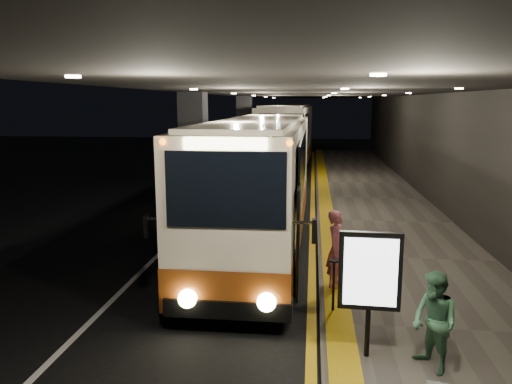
# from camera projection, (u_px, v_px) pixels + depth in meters

# --- Properties ---
(ground) EXTENTS (90.00, 90.00, 0.00)m
(ground) POSITION_uv_depth(u_px,v_px,m) (217.00, 268.00, 12.42)
(ground) COLOR black
(lane_line_white) EXTENTS (0.12, 50.00, 0.01)m
(lane_line_white) POSITION_uv_depth(u_px,v_px,m) (194.00, 220.00, 17.51)
(lane_line_white) COLOR silver
(lane_line_white) RESTS_ON ground
(kerb_stripe_yellow) EXTENTS (0.18, 50.00, 0.01)m
(kerb_stripe_yellow) POSITION_uv_depth(u_px,v_px,m) (312.00, 223.00, 17.04)
(kerb_stripe_yellow) COLOR gold
(kerb_stripe_yellow) RESTS_ON ground
(sidewalk) EXTENTS (4.50, 50.00, 0.15)m
(sidewalk) POSITION_uv_depth(u_px,v_px,m) (384.00, 223.00, 16.76)
(sidewalk) COLOR #514C44
(sidewalk) RESTS_ON ground
(tactile_strip) EXTENTS (0.50, 50.00, 0.01)m
(tactile_strip) POSITION_uv_depth(u_px,v_px,m) (327.00, 219.00, 16.96)
(tactile_strip) COLOR gold
(tactile_strip) RESTS_ON sidewalk
(terminal_wall) EXTENTS (0.10, 50.00, 6.00)m
(terminal_wall) POSITION_uv_depth(u_px,v_px,m) (460.00, 136.00, 15.99)
(terminal_wall) COLOR black
(terminal_wall) RESTS_ON ground
(support_columns) EXTENTS (0.80, 24.80, 4.40)m
(support_columns) POSITION_uv_depth(u_px,v_px,m) (194.00, 161.00, 16.10)
(support_columns) COLOR black
(support_columns) RESTS_ON ground
(canopy) EXTENTS (9.00, 50.00, 0.40)m
(canopy) POSITION_uv_depth(u_px,v_px,m) (320.00, 86.00, 16.21)
(canopy) COLOR black
(canopy) RESTS_ON support_columns
(coach_main) EXTENTS (2.46, 11.36, 3.52)m
(coach_main) POSITION_uv_depth(u_px,v_px,m) (260.00, 189.00, 13.93)
(coach_main) COLOR #EFE3C8
(coach_main) RESTS_ON ground
(coach_second) EXTENTS (2.90, 12.10, 3.78)m
(coach_second) POSITION_uv_depth(u_px,v_px,m) (287.00, 140.00, 30.19)
(coach_second) COLOR #EFE3C8
(coach_second) RESTS_ON ground
(passenger_boarding) EXTENTS (0.61, 0.72, 1.68)m
(passenger_boarding) POSITION_uv_depth(u_px,v_px,m) (337.00, 249.00, 10.67)
(passenger_boarding) COLOR #AD515B
(passenger_boarding) RESTS_ON sidewalk
(passenger_waiting_green) EXTENTS (0.75, 0.86, 1.51)m
(passenger_waiting_green) POSITION_uv_depth(u_px,v_px,m) (435.00, 322.00, 7.31)
(passenger_waiting_green) COLOR #407351
(passenger_waiting_green) RESTS_ON sidewalk
(info_sign) EXTENTS (0.95, 0.16, 2.01)m
(info_sign) POSITION_uv_depth(u_px,v_px,m) (370.00, 273.00, 7.60)
(info_sign) COLOR black
(info_sign) RESTS_ON sidewalk
(stanchion_post) EXTENTS (0.05, 0.05, 0.99)m
(stanchion_post) POSITION_uv_depth(u_px,v_px,m) (333.00, 286.00, 9.46)
(stanchion_post) COLOR black
(stanchion_post) RESTS_ON sidewalk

